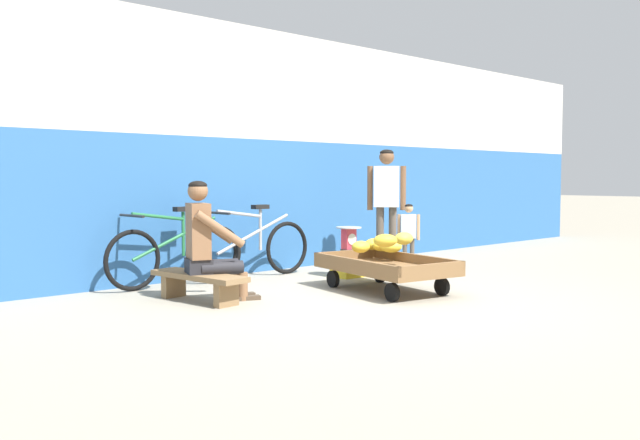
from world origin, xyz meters
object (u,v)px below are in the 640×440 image
at_px(vendor_seated, 208,241).
at_px(customer_child, 409,231).
at_px(weighing_scale, 349,239).
at_px(shopping_bag, 392,268).
at_px(low_bench, 199,281).
at_px(customer_adult, 387,195).
at_px(plastic_crate, 349,264).
at_px(banana_cart, 386,268).
at_px(bicycle_near_left, 175,253).
at_px(bicycle_far_left, 253,248).

bearing_deg(vendor_seated, customer_child, -2.79).
bearing_deg(weighing_scale, shopping_bag, -50.98).
xyz_separation_m(low_bench, customer_child, (2.86, -0.17, 0.33)).
height_order(low_bench, customer_adult, customer_adult).
distance_m(plastic_crate, shopping_bag, 0.51).
height_order(weighing_scale, shopping_bag, weighing_scale).
bearing_deg(customer_child, vendor_seated, 177.21).
distance_m(banana_cart, bicycle_near_left, 2.27).
distance_m(banana_cart, weighing_scale, 1.10).
distance_m(low_bench, shopping_bag, 2.52).
distance_m(banana_cart, customer_child, 1.32).
bearing_deg(plastic_crate, vendor_seated, -174.20).
bearing_deg(banana_cart, weighing_scale, 65.34).
xyz_separation_m(plastic_crate, bicycle_far_left, (-0.88, 0.69, 0.20)).
xyz_separation_m(vendor_seated, bicycle_near_left, (0.25, 1.01, -0.21)).
bearing_deg(low_bench, plastic_crate, 4.77).
bearing_deg(vendor_seated, shopping_bag, -4.29).
height_order(low_bench, shopping_bag, low_bench).
bearing_deg(vendor_seated, bicycle_near_left, 76.28).
bearing_deg(customer_adult, bicycle_near_left, 166.40).
height_order(customer_child, shopping_bag, customer_child).
height_order(vendor_seated, shopping_bag, vendor_seated).
relative_size(plastic_crate, bicycle_far_left, 0.22).
distance_m(low_bench, weighing_scale, 2.21).
xyz_separation_m(weighing_scale, bicycle_near_left, (-1.86, 0.80, -0.10)).
height_order(bicycle_far_left, shopping_bag, bicycle_far_left).
bearing_deg(bicycle_far_left, plastic_crate, -37.88).
xyz_separation_m(vendor_seated, customer_child, (2.78, -0.14, -0.04)).
height_order(bicycle_far_left, customer_adult, customer_adult).
bearing_deg(weighing_scale, banana_cart, -114.66).
bearing_deg(weighing_scale, vendor_seated, -174.23).
bearing_deg(customer_adult, weighing_scale, -169.82).
bearing_deg(low_bench, bicycle_near_left, 71.44).
bearing_deg(weighing_scale, plastic_crate, 90.00).
relative_size(low_bench, vendor_seated, 0.99).
height_order(low_bench, customer_child, customer_child).
xyz_separation_m(banana_cart, shopping_bag, (0.77, 0.59, -0.12)).
height_order(vendor_seated, bicycle_near_left, vendor_seated).
xyz_separation_m(low_bench, plastic_crate, (2.19, 0.18, -0.05)).
relative_size(banana_cart, customer_adult, 1.02).
relative_size(banana_cart, shopping_bag, 6.53).
distance_m(banana_cart, vendor_seated, 1.85).
xyz_separation_m(vendor_seated, bicycle_far_left, (1.22, 0.90, -0.21)).
distance_m(vendor_seated, bicycle_far_left, 1.53).
distance_m(low_bench, customer_adult, 3.12).
bearing_deg(weighing_scale, bicycle_near_left, 156.76).
bearing_deg(banana_cart, bicycle_far_left, 104.53).
distance_m(low_bench, vendor_seated, 0.38).
relative_size(vendor_seated, shopping_bag, 4.75).
xyz_separation_m(vendor_seated, shopping_bag, (2.42, -0.18, -0.45)).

